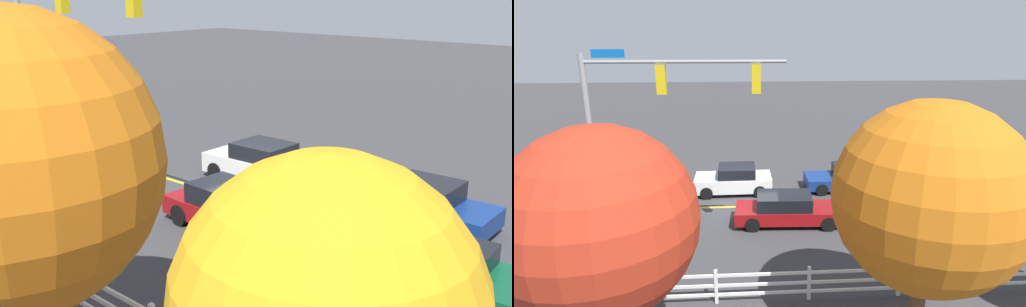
% 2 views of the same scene
% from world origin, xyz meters
% --- Properties ---
extents(ground_plane, '(120.00, 120.00, 0.00)m').
position_xyz_m(ground_plane, '(0.00, 0.00, 0.00)').
color(ground_plane, '#38383A').
extents(lane_center_stripe, '(28.00, 0.16, 0.01)m').
position_xyz_m(lane_center_stripe, '(-4.00, 0.00, 0.00)').
color(lane_center_stripe, gold).
rests_on(lane_center_stripe, ground_plane).
extents(signal_assembly, '(7.03, 0.37, 7.60)m').
position_xyz_m(signal_assembly, '(3.80, 4.06, 5.31)').
color(signal_assembly, gray).
rests_on(signal_assembly, ground_plane).
extents(car_0, '(4.84, 1.99, 1.36)m').
position_xyz_m(car_0, '(-1.48, 1.94, 0.66)').
color(car_0, maroon).
rests_on(car_0, ground_plane).
extents(car_1, '(4.05, 1.99, 1.47)m').
position_xyz_m(car_1, '(0.97, -1.99, 0.71)').
color(car_1, silver).
rests_on(car_1, ground_plane).
extents(car_2, '(4.47, 1.99, 1.36)m').
position_xyz_m(car_2, '(-5.18, -2.09, 0.64)').
color(car_2, navy).
rests_on(car_2, ground_plane).
extents(car_3, '(4.03, 2.17, 1.33)m').
position_xyz_m(car_3, '(-7.89, 1.72, 0.65)').
color(car_3, '#0C4C2D').
rests_on(car_3, ground_plane).
extents(white_rail_fence, '(26.10, 0.10, 1.15)m').
position_xyz_m(white_rail_fence, '(-3.00, 7.41, 0.60)').
color(white_rail_fence, white).
rests_on(white_rail_fence, ground_plane).
extents(tree_0, '(4.72, 4.72, 6.64)m').
position_xyz_m(tree_0, '(-4.02, 9.57, 4.27)').
color(tree_0, brown).
rests_on(tree_0, ground_plane).
extents(tree_2, '(4.11, 4.11, 6.32)m').
position_xyz_m(tree_2, '(3.39, 10.42, 4.25)').
color(tree_2, brown).
rests_on(tree_2, ground_plane).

